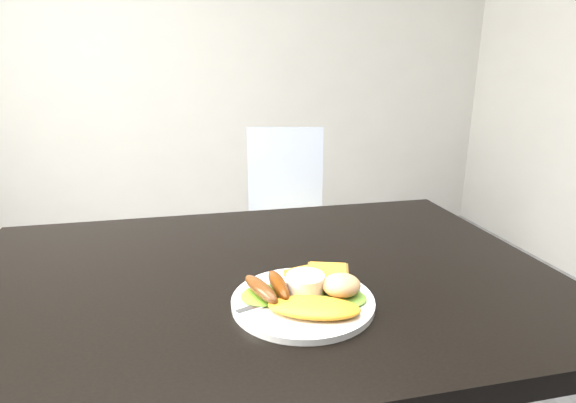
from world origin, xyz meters
TOP-DOWN VIEW (x-y plane):
  - room_back_panel at (0.00, 2.25)m, footprint 4.00×0.04m
  - dining_table at (0.00, 0.00)m, footprint 1.20×0.80m
  - dining_chair at (0.33, 1.07)m, footprint 0.43×0.43m
  - person at (0.14, 0.45)m, footprint 0.52×0.40m
  - plate at (0.06, -0.15)m, footprint 0.25×0.25m
  - lettuce_left at (-0.00, -0.13)m, footprint 0.09×0.08m
  - lettuce_right at (0.13, -0.17)m, footprint 0.09×0.08m
  - omelette at (0.07, -0.20)m, footprint 0.17×0.12m
  - sausage_a at (-0.01, -0.13)m, footprint 0.06×0.11m
  - sausage_b at (0.02, -0.13)m, footprint 0.03×0.11m
  - ramekin at (0.07, -0.13)m, footprint 0.07×0.07m
  - toast_a at (0.09, -0.08)m, footprint 0.08×0.08m
  - toast_b at (0.12, -0.11)m, footprint 0.10×0.10m
  - potato_salad at (0.13, -0.16)m, footprint 0.08×0.07m
  - fork at (0.02, -0.15)m, footprint 0.16×0.07m

SIDE VIEW (x-z plane):
  - dining_chair at x=0.33m, z-range 0.43..0.47m
  - person at x=0.14m, z-range 0.00..1.28m
  - dining_table at x=0.00m, z-range 0.71..0.75m
  - plate at x=0.06m, z-range 0.75..0.76m
  - fork at x=0.02m, z-range 0.76..0.77m
  - lettuce_right at x=0.13m, z-range 0.76..0.77m
  - lettuce_left at x=0.00m, z-range 0.76..0.77m
  - toast_a at x=0.09m, z-range 0.76..0.77m
  - omelette at x=0.07m, z-range 0.76..0.78m
  - ramekin at x=0.07m, z-range 0.76..0.80m
  - toast_b at x=0.12m, z-range 0.77..0.79m
  - sausage_a at x=-0.01m, z-range 0.77..0.80m
  - sausage_b at x=0.02m, z-range 0.77..0.80m
  - potato_salad at x=0.13m, z-range 0.77..0.80m
  - room_back_panel at x=0.00m, z-range 0.00..2.70m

